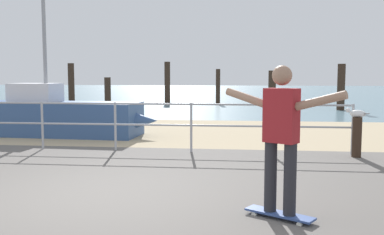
{
  "coord_description": "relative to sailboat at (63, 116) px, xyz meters",
  "views": [
    {
      "loc": [
        2.14,
        -5.48,
        1.63
      ],
      "look_at": [
        1.28,
        2.0,
        0.9
      ],
      "focal_mm": 41.39,
      "sensor_mm": 36.0,
      "label": 1
    }
  ],
  "objects": [
    {
      "name": "seagull",
      "position": [
        6.97,
        -2.37,
        0.36
      ],
      "size": [
        0.43,
        0.31,
        0.18
      ],
      "color": "white",
      "rests_on": "bollard_short"
    },
    {
      "name": "skateboard",
      "position": [
        5.18,
        -6.32,
        -0.45
      ],
      "size": [
        0.78,
        0.6,
        0.08
      ],
      "color": "#334C8C",
      "rests_on": "ground"
    },
    {
      "name": "groyne_post_5",
      "position": [
        9.19,
        9.48,
        0.54
      ],
      "size": [
        0.35,
        0.35,
        2.11
      ],
      "primitive_type": "cylinder",
      "color": "#332319",
      "rests_on": "ground"
    },
    {
      "name": "beach_strip",
      "position": [
        2.61,
        1.24,
        -0.52
      ],
      "size": [
        24.0,
        6.0,
        0.04
      ],
      "primitive_type": "cube",
      "color": "tan",
      "rests_on": "ground"
    },
    {
      "name": "groyne_post_0",
      "position": [
        -5.35,
        14.02,
        0.63
      ],
      "size": [
        0.37,
        0.37,
        2.3
      ],
      "primitive_type": "cylinder",
      "color": "#332319",
      "rests_on": "ground"
    },
    {
      "name": "groyne_post_1",
      "position": [
        -2.44,
        11.8,
        0.22
      ],
      "size": [
        0.34,
        0.34,
        1.48
      ],
      "primitive_type": "cylinder",
      "color": "#332319",
      "rests_on": "ground"
    },
    {
      "name": "groyne_post_3",
      "position": [
        3.37,
        13.6,
        0.45
      ],
      "size": [
        0.25,
        0.25,
        1.94
      ],
      "primitive_type": "cylinder",
      "color": "#332319",
      "rests_on": "ground"
    },
    {
      "name": "ground_plane",
      "position": [
        2.61,
        -6.76,
        -0.52
      ],
      "size": [
        24.0,
        10.0,
        0.04
      ],
      "primitive_type": "cube",
      "color": "#605B56",
      "rests_on": "ground"
    },
    {
      "name": "bollard_short",
      "position": [
        6.98,
        -2.38,
        -0.12
      ],
      "size": [
        0.18,
        0.18,
        0.81
      ],
      "primitive_type": "cylinder",
      "color": "#332319",
      "rests_on": "ground"
    },
    {
      "name": "groyne_post_4",
      "position": [
        6.28,
        12.24,
        0.4
      ],
      "size": [
        0.39,
        0.39,
        1.84
      ],
      "primitive_type": "cylinder",
      "color": "#332319",
      "rests_on": "ground"
    },
    {
      "name": "sailboat",
      "position": [
        0.0,
        0.0,
        0.0
      ],
      "size": [
        5.0,
        1.64,
        5.01
      ],
      "color": "#335184",
      "rests_on": "ground"
    },
    {
      "name": "skateboarder",
      "position": [
        5.18,
        -6.32,
        0.5
      ],
      "size": [
        1.27,
        0.85,
        1.65
      ],
      "color": "#26262B",
      "rests_on": "skateboard"
    },
    {
      "name": "railing_fence",
      "position": [
        0.44,
        -2.16,
        0.18
      ],
      "size": [
        13.06,
        0.05,
        1.05
      ],
      "color": "#9EA0A5",
      "rests_on": "ground"
    },
    {
      "name": "groyne_post_2",
      "position": [
        0.46,
        13.76,
        0.66
      ],
      "size": [
        0.33,
        0.33,
        2.36
      ],
      "primitive_type": "cylinder",
      "color": "#332319",
      "rests_on": "ground"
    },
    {
      "name": "sea_surface",
      "position": [
        2.61,
        29.24,
        -0.52
      ],
      "size": [
        72.0,
        50.0,
        0.04
      ],
      "primitive_type": "cube",
      "color": "slate",
      "rests_on": "ground"
    }
  ]
}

